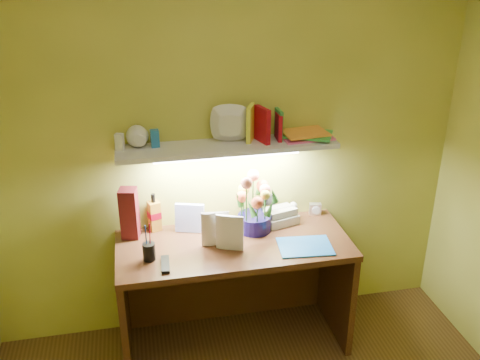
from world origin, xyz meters
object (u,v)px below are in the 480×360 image
(flower_bouquet, at_px, (255,204))
(desk_clock, at_px, (315,209))
(desk, at_px, (234,294))
(telephone, at_px, (280,214))
(whisky_bottle, at_px, (154,212))

(flower_bouquet, relative_size, desk_clock, 4.74)
(desk, bearing_deg, telephone, 29.12)
(desk, bearing_deg, flower_bouquet, 39.86)
(telephone, height_order, desk_clock, telephone)
(desk, distance_m, whisky_bottle, 0.72)
(desk, relative_size, telephone, 6.82)
(flower_bouquet, relative_size, telephone, 1.77)
(flower_bouquet, distance_m, whisky_bottle, 0.62)
(desk_clock, bearing_deg, whisky_bottle, -168.03)
(desk, xyz_separation_m, desk_clock, (0.60, 0.25, 0.41))
(flower_bouquet, xyz_separation_m, desk_clock, (0.44, 0.12, -0.14))
(flower_bouquet, distance_m, telephone, 0.22)
(desk, height_order, telephone, telephone)
(whisky_bottle, bearing_deg, desk_clock, -0.29)
(telephone, bearing_deg, desk_clock, -0.74)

